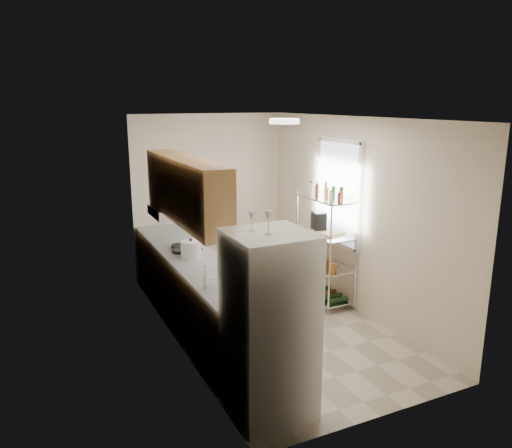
% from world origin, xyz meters
% --- Properties ---
extents(room, '(2.52, 4.42, 2.62)m').
position_xyz_m(room, '(0.00, 0.00, 1.30)').
color(room, '#BDB199').
rests_on(room, ground).
extents(counter_run, '(0.63, 3.51, 0.90)m').
position_xyz_m(counter_run, '(-0.92, 0.44, 0.45)').
color(counter_run, '#B37D4C').
rests_on(counter_run, ground).
extents(upper_cabinets, '(0.33, 2.20, 0.72)m').
position_xyz_m(upper_cabinets, '(-1.05, 0.10, 1.81)').
color(upper_cabinets, '#B37D4C').
rests_on(upper_cabinets, room).
extents(range_hood, '(0.50, 0.60, 0.12)m').
position_xyz_m(range_hood, '(-1.00, 0.90, 1.39)').
color(range_hood, '#B7BABC').
rests_on(range_hood, room).
extents(window, '(0.06, 1.00, 1.46)m').
position_xyz_m(window, '(1.23, 0.35, 1.55)').
color(window, white).
rests_on(window, room).
extents(bakers_rack, '(0.45, 0.90, 1.73)m').
position_xyz_m(bakers_rack, '(1.00, 0.30, 1.11)').
color(bakers_rack, silver).
rests_on(bakers_rack, ground).
extents(ceiling_dome, '(0.34, 0.34, 0.05)m').
position_xyz_m(ceiling_dome, '(0.00, -0.30, 2.57)').
color(ceiling_dome, white).
rests_on(ceiling_dome, room).
extents(refrigerator, '(0.70, 0.70, 1.70)m').
position_xyz_m(refrigerator, '(-0.87, -1.66, 0.85)').
color(refrigerator, white).
rests_on(refrigerator, ground).
extents(wine_glass_a, '(0.06, 0.06, 0.17)m').
position_xyz_m(wine_glass_a, '(-0.99, -1.56, 1.79)').
color(wine_glass_a, silver).
rests_on(wine_glass_a, refrigerator).
extents(wine_glass_b, '(0.07, 0.07, 0.21)m').
position_xyz_m(wine_glass_b, '(-0.90, -1.70, 1.81)').
color(wine_glass_b, silver).
rests_on(wine_glass_b, refrigerator).
extents(rice_cooker, '(0.25, 0.25, 0.20)m').
position_xyz_m(rice_cooker, '(-0.91, 0.41, 1.00)').
color(rice_cooker, white).
rests_on(rice_cooker, counter_run).
extents(frying_pan_large, '(0.29, 0.29, 0.04)m').
position_xyz_m(frying_pan_large, '(-0.97, 0.65, 0.92)').
color(frying_pan_large, black).
rests_on(frying_pan_large, counter_run).
extents(frying_pan_small, '(0.27, 0.27, 0.04)m').
position_xyz_m(frying_pan_small, '(-0.94, 0.83, 0.92)').
color(frying_pan_small, black).
rests_on(frying_pan_small, counter_run).
extents(cutting_board, '(0.43, 0.50, 0.03)m').
position_xyz_m(cutting_board, '(1.01, 0.30, 1.03)').
color(cutting_board, tan).
rests_on(cutting_board, bakers_rack).
extents(espresso_machine, '(0.22, 0.27, 0.28)m').
position_xyz_m(espresso_machine, '(0.97, 0.44, 1.15)').
color(espresso_machine, black).
rests_on(espresso_machine, bakers_rack).
extents(storage_bag, '(0.13, 0.16, 0.16)m').
position_xyz_m(storage_bag, '(0.97, 0.63, 0.64)').
color(storage_bag, '#AC1523').
rests_on(storage_bag, bakers_rack).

